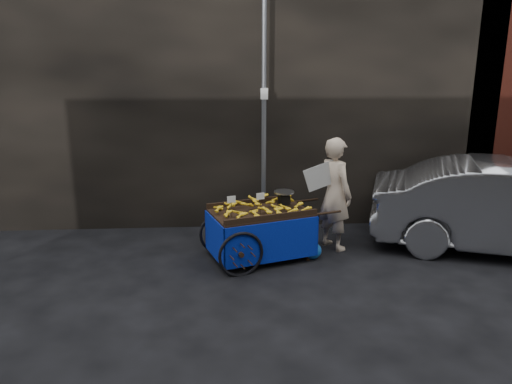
{
  "coord_description": "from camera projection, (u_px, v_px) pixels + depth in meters",
  "views": [
    {
      "loc": [
        -0.36,
        -7.02,
        3.0
      ],
      "look_at": [
        0.12,
        0.5,
        0.94
      ],
      "focal_mm": 35.0,
      "sensor_mm": 36.0,
      "label": 1
    }
  ],
  "objects": [
    {
      "name": "building_wall",
      "position": [
        263.0,
        83.0,
        9.44
      ],
      "size": [
        13.5,
        2.0,
        5.0
      ],
      "color": "black",
      "rests_on": "ground"
    },
    {
      "name": "street_pole",
      "position": [
        264.0,
        118.0,
        8.31
      ],
      "size": [
        0.12,
        0.1,
        4.0
      ],
      "color": "slate",
      "rests_on": "ground"
    },
    {
      "name": "plastic_bag",
      "position": [
        312.0,
        251.0,
        7.59
      ],
      "size": [
        0.29,
        0.23,
        0.26
      ],
      "primitive_type": "ellipsoid",
      "color": "#1756AE",
      "rests_on": "ground"
    },
    {
      "name": "vendor",
      "position": [
        335.0,
        194.0,
        7.86
      ],
      "size": [
        0.89,
        0.78,
        1.8
      ],
      "rotation": [
        0.0,
        0.0,
        2.13
      ],
      "color": "beige",
      "rests_on": "ground"
    },
    {
      "name": "ground",
      "position": [
        250.0,
        260.0,
        7.57
      ],
      "size": [
        80.0,
        80.0,
        0.0
      ],
      "primitive_type": "plane",
      "color": "black",
      "rests_on": "ground"
    },
    {
      "name": "banana_cart",
      "position": [
        258.0,
        217.0,
        7.48
      ],
      "size": [
        2.18,
        1.46,
        1.09
      ],
      "rotation": [
        0.0,
        0.0,
        0.32
      ],
      "color": "black",
      "rests_on": "ground"
    }
  ]
}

